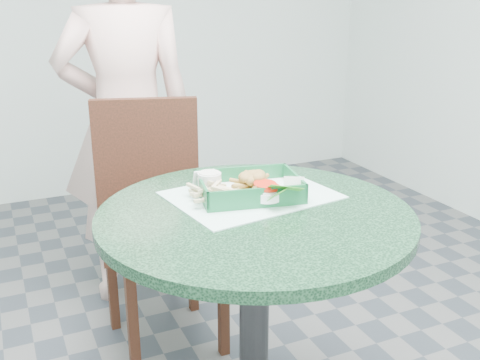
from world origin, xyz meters
name	(u,v)px	position (x,y,z in m)	size (l,w,h in m)	color
cafe_table	(255,276)	(0.00, 0.00, 0.58)	(0.82, 0.82, 0.75)	#2C2C2D
dining_chair	(156,207)	(-0.07, 0.72, 0.53)	(0.40, 0.40, 0.93)	black
diner_person	(127,113)	(-0.08, 1.07, 0.83)	(0.60, 0.40, 1.66)	beige
placemat	(251,202)	(0.04, 0.11, 0.75)	(0.43, 0.32, 0.00)	silver
food_basket	(249,198)	(0.03, 0.10, 0.77)	(0.27, 0.20, 0.05)	#135E33
crab_sandwich	(254,188)	(0.04, 0.08, 0.80)	(0.11, 0.11, 0.07)	#F7D870
fries_pile	(216,200)	(-0.08, 0.07, 0.79)	(0.11, 0.12, 0.04)	beige
sauce_ramekin	(210,188)	(-0.07, 0.13, 0.80)	(0.07, 0.07, 0.04)	silver
garnish_cup	(275,197)	(0.07, 0.02, 0.79)	(0.11, 0.11, 0.04)	white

